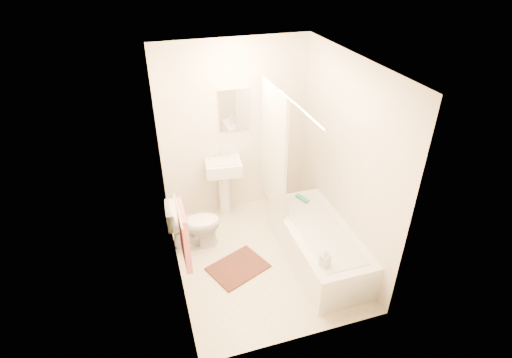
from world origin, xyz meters
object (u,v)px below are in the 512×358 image
object	(u,v)px
bathtub	(318,244)
soap_bottle	(325,258)
sink	(224,185)
bath_mat	(238,267)
toilet	(194,224)

from	to	relation	value
bathtub	soap_bottle	xyz separation A→B (m)	(-0.21, -0.57, 0.33)
sink	soap_bottle	size ratio (longest dim) A/B	4.52
sink	bath_mat	bearing A→B (deg)	-89.21
toilet	bathtub	distance (m)	1.55
toilet	soap_bottle	size ratio (longest dim) A/B	3.21
toilet	bathtub	world-z (taller)	toilet
sink	bath_mat	size ratio (longest dim) A/B	1.44
toilet	soap_bottle	distance (m)	1.74
toilet	sink	world-z (taller)	sink
toilet	sink	xyz separation A→B (m)	(0.53, 0.56, 0.14)
sink	soap_bottle	xyz separation A→B (m)	(0.64, -1.83, 0.09)
toilet	bath_mat	distance (m)	0.77
bathtub	sink	bearing A→B (deg)	124.15
bath_mat	toilet	bearing A→B (deg)	124.86
bathtub	soap_bottle	world-z (taller)	soap_bottle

